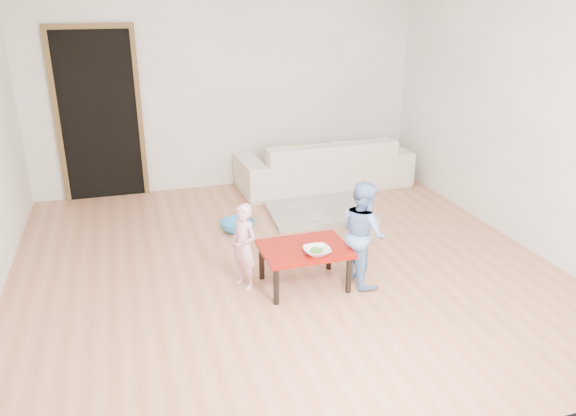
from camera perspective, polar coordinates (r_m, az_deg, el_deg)
name	(u,v)px	position (r m, az deg, el deg)	size (l,w,h in m)	color
floor	(282,264)	(5.44, -0.61, -5.66)	(5.00, 5.00, 0.01)	#B46F4D
back_wall	(228,88)	(7.38, -6.16, 12.06)	(5.00, 0.02, 2.60)	white
right_wall	(521,115)	(6.15, 22.62, 8.74)	(0.02, 5.00, 2.60)	white
doorway	(99,117)	(7.29, -18.62, 8.78)	(1.02, 0.08, 2.11)	brown
sofa	(324,163)	(7.48, 3.65, 4.63)	(2.26, 0.88, 0.66)	beige
cushion	(291,155)	(7.16, 0.29, 5.36)	(0.50, 0.45, 0.13)	orange
red_table	(304,266)	(4.98, 1.67, -5.94)	(0.75, 0.57, 0.38)	maroon
bowl	(317,251)	(4.76, 2.96, -4.40)	(0.23, 0.23, 0.06)	white
broccoli	(317,251)	(4.76, 2.96, -4.39)	(0.12, 0.12, 0.06)	#2D5919
child_pink	(244,247)	(4.89, -4.49, -3.94)	(0.28, 0.19, 0.77)	pink
child_blue	(363,233)	(4.97, 7.61, -2.56)	(0.46, 0.36, 0.95)	#5D8CD9
basin	(238,226)	(6.15, -5.15, -1.83)	(0.38, 0.38, 0.12)	teal
blanket	(319,210)	(6.66, 3.14, -0.22)	(1.18, 0.98, 0.06)	#B2AD9D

